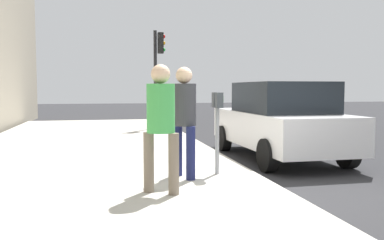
{
  "coord_description": "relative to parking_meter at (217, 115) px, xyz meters",
  "views": [
    {
      "loc": [
        -5.89,
        2.59,
        1.63
      ],
      "look_at": [
        1.04,
        1.12,
        1.09
      ],
      "focal_mm": 38.64,
      "sensor_mm": 36.0,
      "label": 1
    }
  ],
  "objects": [
    {
      "name": "pedestrian_bystander",
      "position": [
        -1.12,
        1.13,
        0.06
      ],
      "size": [
        0.39,
        0.47,
        1.81
      ],
      "rotation": [
        0.0,
        0.0,
        -0.61
      ],
      "color": "#726656",
      "rests_on": "sidewalk_slab"
    },
    {
      "name": "pedestrian_at_meter",
      "position": [
        -0.19,
        0.62,
        0.07
      ],
      "size": [
        0.52,
        0.4,
        1.83
      ],
      "rotation": [
        0.0,
        0.0,
        -1.2
      ],
      "color": "#191E4C",
      "rests_on": "sidewalk_slab"
    },
    {
      "name": "sidewalk_slab",
      "position": [
        -0.94,
        2.3,
        -1.09
      ],
      "size": [
        28.0,
        6.0,
        0.15
      ],
      "primitive_type": "cube",
      "color": "#B7B2A8",
      "rests_on": "ground_plane"
    },
    {
      "name": "parking_meter",
      "position": [
        0.0,
        0.0,
        0.0
      ],
      "size": [
        0.36,
        0.12,
        1.41
      ],
      "color": "gray",
      "rests_on": "sidewalk_slab"
    },
    {
      "name": "traffic_signal",
      "position": [
        8.43,
        -0.06,
        1.41
      ],
      "size": [
        0.24,
        0.44,
        3.6
      ],
      "color": "black",
      "rests_on": "sidewalk_slab"
    },
    {
      "name": "parked_sedan_near",
      "position": [
        2.03,
        -2.05,
        -0.27
      ],
      "size": [
        4.43,
        2.02,
        1.77
      ],
      "color": "silver",
      "rests_on": "ground_plane"
    },
    {
      "name": "ground_plane",
      "position": [
        -0.94,
        -0.7,
        -1.17
      ],
      "size": [
        80.0,
        80.0,
        0.0
      ],
      "primitive_type": "plane",
      "color": "#2B2B2D",
      "rests_on": "ground"
    }
  ]
}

